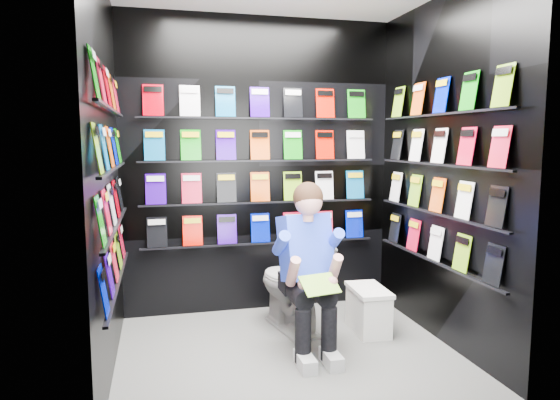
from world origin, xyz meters
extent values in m
plane|color=slate|center=(0.00, 0.00, 0.00)|extent=(2.40, 2.40, 0.00)
cube|color=black|center=(0.00, 1.00, 1.30)|extent=(2.40, 0.04, 2.60)
cube|color=black|center=(0.00, -1.00, 1.30)|extent=(2.40, 0.04, 2.60)
cube|color=black|center=(-1.20, 0.00, 1.30)|extent=(0.04, 2.00, 2.60)
cube|color=black|center=(1.20, 0.00, 1.30)|extent=(0.04, 2.00, 2.60)
imported|color=silver|center=(0.15, 0.44, 0.37)|extent=(0.56, 0.82, 0.73)
cube|color=white|center=(0.73, 0.24, 0.16)|extent=(0.26, 0.45, 0.33)
cube|color=white|center=(0.73, 0.24, 0.34)|extent=(0.28, 0.47, 0.03)
cube|color=green|center=(0.15, -0.29, 0.58)|extent=(0.28, 0.20, 0.11)
camera|label=1|loc=(-0.87, -3.35, 1.53)|focal=32.00mm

